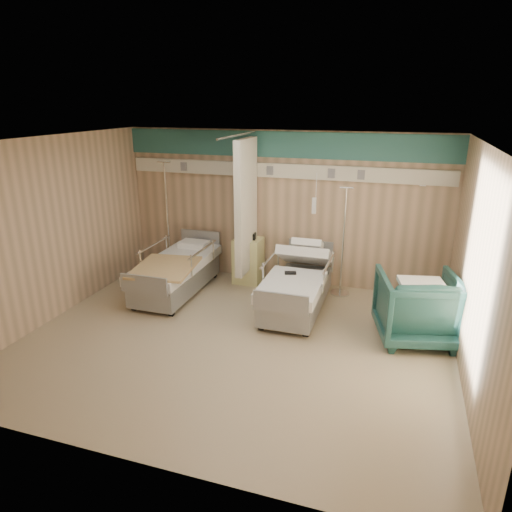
# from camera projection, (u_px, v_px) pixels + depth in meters

# --- Properties ---
(ground) EXTENTS (6.00, 5.00, 0.00)m
(ground) POSITION_uv_depth(u_px,v_px,m) (236.00, 340.00, 6.60)
(ground) COLOR tan
(ground) RESTS_ON ground
(room_walls) EXTENTS (6.04, 5.04, 2.82)m
(room_walls) POSITION_uv_depth(u_px,v_px,m) (238.00, 210.00, 6.23)
(room_walls) COLOR tan
(room_walls) RESTS_ON ground
(bed_right) EXTENTS (1.00, 2.16, 0.63)m
(bed_right) POSITION_uv_depth(u_px,v_px,m) (297.00, 291.00, 7.49)
(bed_right) COLOR white
(bed_right) RESTS_ON ground
(bed_left) EXTENTS (1.00, 2.16, 0.63)m
(bed_left) POSITION_uv_depth(u_px,v_px,m) (176.00, 276.00, 8.13)
(bed_left) COLOR white
(bed_left) RESTS_ON ground
(bedside_cabinet) EXTENTS (0.50, 0.48, 0.85)m
(bedside_cabinet) POSITION_uv_depth(u_px,v_px,m) (248.00, 260.00, 8.60)
(bedside_cabinet) COLOR #E3DF8E
(bedside_cabinet) RESTS_ON ground
(visitor_armchair) EXTENTS (1.29, 1.32, 1.00)m
(visitor_armchair) POSITION_uv_depth(u_px,v_px,m) (417.00, 307.00, 6.48)
(visitor_armchair) COLOR #1C4643
(visitor_armchair) RESTS_ON ground
(waffle_blanket) EXTENTS (0.70, 0.65, 0.07)m
(waffle_blanket) POSITION_uv_depth(u_px,v_px,m) (424.00, 273.00, 6.29)
(waffle_blanket) COLOR silver
(waffle_blanket) RESTS_ON visitor_armchair
(iv_stand_right) EXTENTS (0.34, 0.34, 1.93)m
(iv_stand_right) POSITION_uv_depth(u_px,v_px,m) (341.00, 273.00, 8.05)
(iv_stand_right) COLOR silver
(iv_stand_right) RESTS_ON ground
(iv_stand_left) EXTENTS (0.40, 0.40, 2.22)m
(iv_stand_left) POSITION_uv_depth(u_px,v_px,m) (170.00, 250.00, 9.08)
(iv_stand_left) COLOR silver
(iv_stand_left) RESTS_ON ground
(call_remote) EXTENTS (0.20, 0.13, 0.04)m
(call_remote) POSITION_uv_depth(u_px,v_px,m) (290.00, 273.00, 7.35)
(call_remote) COLOR black
(call_remote) RESTS_ON bed_right
(tan_blanket) EXTENTS (1.11, 1.31, 0.04)m
(tan_blanket) POSITION_uv_depth(u_px,v_px,m) (165.00, 267.00, 7.59)
(tan_blanket) COLOR tan
(tan_blanket) RESTS_ON bed_left
(toiletry_bag) EXTENTS (0.23, 0.17, 0.12)m
(toiletry_bag) POSITION_uv_depth(u_px,v_px,m) (250.00, 236.00, 8.42)
(toiletry_bag) COLOR black
(toiletry_bag) RESTS_ON bedside_cabinet
(white_cup) EXTENTS (0.11, 0.11, 0.12)m
(white_cup) POSITION_uv_depth(u_px,v_px,m) (242.00, 236.00, 8.44)
(white_cup) COLOR white
(white_cup) RESTS_ON bedside_cabinet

